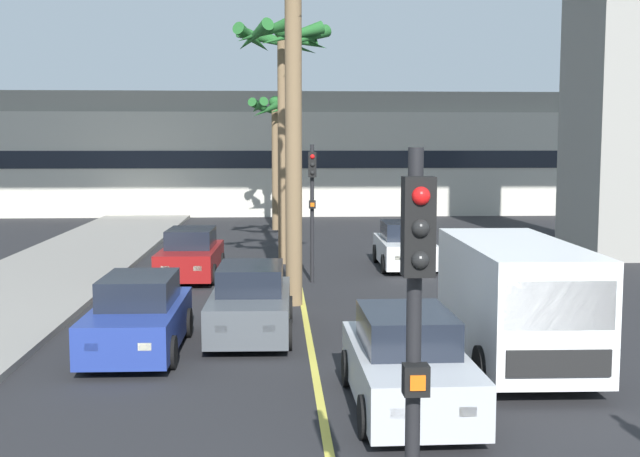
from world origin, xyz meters
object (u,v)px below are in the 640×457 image
(car_queue_fourth, at_px, (191,256))
(car_queue_fifth, at_px, (404,247))
(palm_tree_near_median, at_px, (282,58))
(car_queue_second, at_px, (139,317))
(palm_tree_mid_median, at_px, (275,123))
(car_queue_front, at_px, (407,364))
(palm_tree_far_median, at_px, (293,17))
(car_queue_third, at_px, (251,303))
(delivery_van, at_px, (515,298))
(traffic_light_median_far, at_px, (312,194))
(traffic_light_median_near, at_px, (415,339))

(car_queue_fourth, xyz_separation_m, car_queue_fifth, (7.06, 1.81, 0.00))
(car_queue_fifth, height_order, palm_tree_near_median, palm_tree_near_median)
(palm_tree_near_median, bearing_deg, car_queue_second, -104.25)
(palm_tree_near_median, xyz_separation_m, palm_tree_mid_median, (-0.27, 11.29, -1.91))
(car_queue_front, bearing_deg, palm_tree_mid_median, 94.39)
(car_queue_second, bearing_deg, palm_tree_mid_median, 83.18)
(palm_tree_far_median, bearing_deg, car_queue_fifth, 57.98)
(car_queue_third, bearing_deg, delivery_van, -27.26)
(car_queue_second, xyz_separation_m, palm_tree_mid_median, (2.79, 23.33, 4.52))
(car_queue_second, relative_size, palm_tree_far_median, 0.44)
(car_queue_third, xyz_separation_m, traffic_light_median_far, (1.67, 6.72, 1.99))
(car_queue_fourth, xyz_separation_m, delivery_van, (7.22, -10.41, 0.57))
(traffic_light_median_near, bearing_deg, car_queue_third, 98.10)
(car_queue_fifth, bearing_deg, car_queue_second, -123.39)
(car_queue_front, height_order, traffic_light_median_far, traffic_light_median_far)
(traffic_light_median_far, relative_size, palm_tree_mid_median, 0.64)
(car_queue_second, height_order, palm_tree_near_median, palm_tree_near_median)
(palm_tree_mid_median, bearing_deg, car_queue_second, -96.82)
(traffic_light_median_near, relative_size, palm_tree_near_median, 0.50)
(car_queue_fourth, relative_size, palm_tree_far_median, 0.45)
(delivery_van, xyz_separation_m, traffic_light_median_near, (-3.48, -8.85, 1.43))
(car_queue_third, xyz_separation_m, palm_tree_mid_median, (0.56, 22.03, 4.52))
(car_queue_second, xyz_separation_m, palm_tree_far_median, (3.27, 4.65, 6.71))
(car_queue_fifth, relative_size, palm_tree_mid_median, 0.63)
(car_queue_third, distance_m, delivery_van, 5.78)
(car_queue_fifth, xyz_separation_m, delivery_van, (0.17, -12.22, 0.57))
(car_queue_fourth, relative_size, car_queue_fifth, 1.01)
(palm_tree_near_median, bearing_deg, car_queue_fifth, -15.63)
(palm_tree_near_median, bearing_deg, traffic_light_median_far, -78.12)
(car_queue_fifth, bearing_deg, car_queue_fourth, -165.64)
(delivery_van, xyz_separation_m, traffic_light_median_far, (-3.44, 9.36, 1.43))
(traffic_light_median_near, relative_size, palm_tree_mid_median, 0.64)
(car_queue_fifth, bearing_deg, car_queue_third, -117.30)
(delivery_van, bearing_deg, palm_tree_near_median, 107.78)
(traffic_light_median_far, bearing_deg, palm_tree_mid_median, 94.16)
(car_queue_front, bearing_deg, delivery_van, 44.87)
(car_queue_third, xyz_separation_m, palm_tree_far_median, (1.04, 3.34, 6.71))
(car_queue_third, height_order, car_queue_fourth, same)
(traffic_light_median_near, bearing_deg, delivery_van, 68.54)
(car_queue_second, distance_m, traffic_light_median_near, 11.07)
(car_queue_front, xyz_separation_m, palm_tree_mid_median, (-2.08, 27.12, 4.52))
(palm_tree_near_median, bearing_deg, traffic_light_median_near, -87.92)
(car_queue_fifth, xyz_separation_m, palm_tree_far_median, (-3.90, -6.24, 6.71))
(traffic_light_median_far, bearing_deg, car_queue_second, -115.93)
(car_queue_fourth, height_order, traffic_light_median_near, traffic_light_median_near)
(traffic_light_median_near, bearing_deg, traffic_light_median_far, 89.89)
(delivery_van, distance_m, palm_tree_far_median, 9.49)
(car_queue_second, distance_m, traffic_light_median_far, 9.14)
(palm_tree_far_median, bearing_deg, traffic_light_median_near, -87.71)
(car_queue_third, distance_m, palm_tree_mid_median, 22.49)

